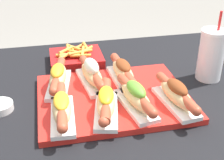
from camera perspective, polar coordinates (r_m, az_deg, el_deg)
serving_tray at (r=0.92m, az=0.26°, el=-3.27°), size 0.44×0.34×0.02m
hot_dog_0 at (r=0.81m, az=-9.16°, el=-5.02°), size 0.07×0.22×0.07m
hot_dog_1 at (r=0.82m, az=-1.35°, el=-4.11°), size 0.10×0.22×0.07m
hot_dog_2 at (r=0.85m, az=4.37°, el=-3.02°), size 0.09×0.22×0.07m
hot_dog_3 at (r=0.87m, az=11.70°, el=-2.56°), size 0.08×0.22×0.07m
hot_dog_4 at (r=0.95m, az=-9.84°, el=0.53°), size 0.09×0.22×0.07m
hot_dog_5 at (r=0.96m, az=-3.73°, el=1.23°), size 0.08×0.22×0.08m
hot_dog_6 at (r=0.97m, az=2.02°, el=1.55°), size 0.07×0.22×0.07m
drink_cup at (r=1.06m, az=17.68°, el=4.40°), size 0.08×0.08×0.23m
fries_basket at (r=1.15m, az=-6.55°, el=4.03°), size 0.19×0.16×0.06m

